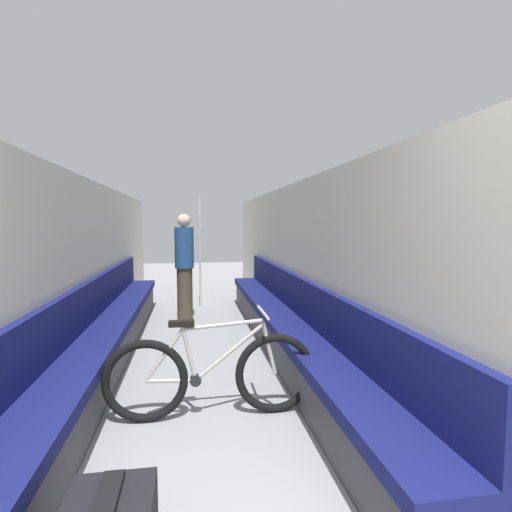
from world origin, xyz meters
TOP-DOWN VIEW (x-y plane):
  - wall_left at (-1.27, 3.79)m, footprint 0.10×10.79m
  - wall_right at (1.27, 3.79)m, footprint 0.10×10.79m
  - bench_seat_row_left at (-1.02, 3.77)m, footprint 0.45×6.37m
  - bench_seat_row_right at (1.02, 3.77)m, footprint 0.45×6.37m
  - bicycle at (0.07, 2.37)m, footprint 1.70×0.46m
  - grab_pole_near at (0.09, 6.76)m, footprint 0.08×0.08m
  - passenger_standing at (-0.18, 5.66)m, footprint 0.30×0.30m

SIDE VIEW (x-z plane):
  - bench_seat_row_left at x=-1.02m, z-range -0.15..0.77m
  - bench_seat_row_right at x=1.02m, z-range -0.15..0.77m
  - bicycle at x=0.07m, z-range -0.08..0.78m
  - passenger_standing at x=-0.18m, z-range 0.03..1.74m
  - grab_pole_near at x=0.09m, z-range -0.03..2.02m
  - wall_left at x=-1.27m, z-range 0.00..2.07m
  - wall_right at x=1.27m, z-range 0.00..2.07m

